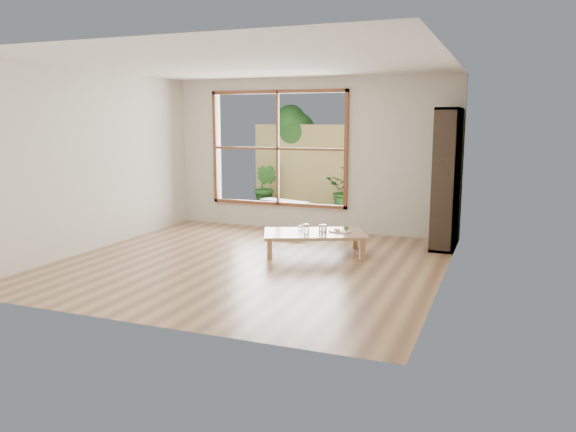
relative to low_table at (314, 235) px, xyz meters
name	(u,v)px	position (x,y,z in m)	size (l,w,h in m)	color
ground	(251,262)	(-0.63, -0.78, -0.27)	(5.00, 5.00, 0.00)	tan
low_table	(314,235)	(0.00, 0.00, 0.00)	(1.62, 1.29, 0.31)	tan
floor_cushion	(294,235)	(-0.66, 0.92, -0.23)	(0.55, 0.55, 0.08)	silver
bookshelf	(446,179)	(1.68, 1.12, 0.76)	(0.33, 0.93, 2.07)	#31251B
glass_tall	(306,229)	(-0.05, -0.21, 0.11)	(0.08, 0.08, 0.15)	silver
glass_mid	(324,228)	(0.13, 0.03, 0.09)	(0.08, 0.08, 0.11)	silver
glass_short	(321,228)	(0.07, 0.10, 0.09)	(0.08, 0.08, 0.10)	silver
glass_small	(300,228)	(-0.22, 0.02, 0.08)	(0.06, 0.06, 0.08)	silver
food_tray	(342,230)	(0.36, 0.16, 0.06)	(0.32, 0.25, 0.09)	white
deck	(300,217)	(-1.23, 2.78, -0.27)	(2.80, 2.00, 0.05)	#393229
garden_bench	(285,204)	(-1.45, 2.49, 0.03)	(1.10, 0.64, 0.33)	#31251B
bamboo_fence	(317,168)	(-1.23, 3.78, 0.63)	(2.80, 0.06, 1.80)	#DAC36F
shrub_right	(349,190)	(-0.42, 3.41, 0.24)	(0.88, 0.76, 0.97)	#2A6625
shrub_left	(266,187)	(-2.24, 3.39, 0.22)	(0.52, 0.42, 0.94)	#2A6625
garden_tree	(292,132)	(-1.91, 4.08, 1.35)	(1.04, 0.85, 2.22)	#4C3D2D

